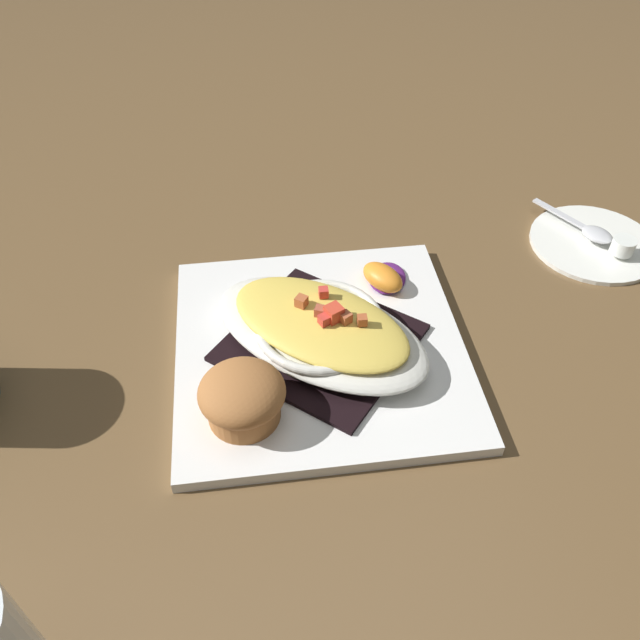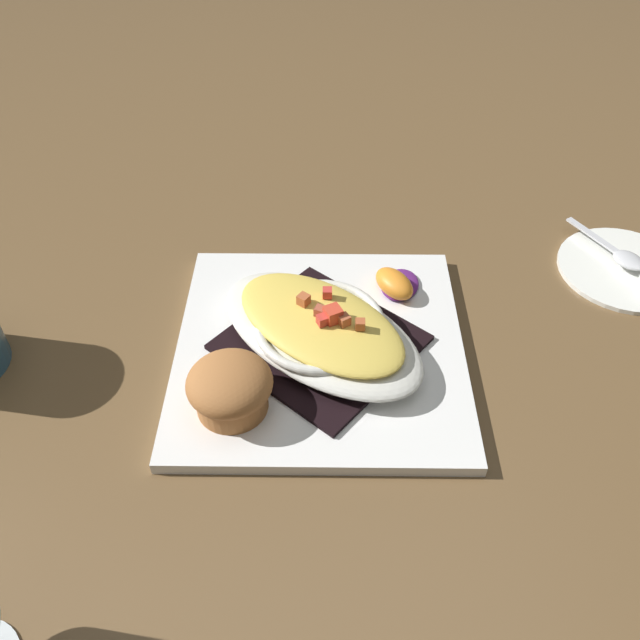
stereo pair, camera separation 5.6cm
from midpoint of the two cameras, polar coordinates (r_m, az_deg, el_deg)
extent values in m
plane|color=brown|center=(0.59, 2.72, -3.02)|extent=(2.60, 2.60, 0.00)
cube|color=white|center=(0.58, 2.74, -2.63)|extent=(0.30, 0.30, 0.01)
cube|color=black|center=(0.58, 2.76, -2.10)|extent=(0.20, 0.20, 0.00)
ellipsoid|color=silver|center=(0.57, 2.81, -1.14)|extent=(0.23, 0.22, 0.02)
torus|color=silver|center=(0.56, 2.84, -0.55)|extent=(0.16, 0.16, 0.01)
ellipsoid|color=#E7C44F|center=(0.56, 2.85, -0.33)|extent=(0.19, 0.18, 0.02)
cube|color=#BC5B31|center=(0.56, 1.39, 1.66)|extent=(0.01, 0.01, 0.01)
cube|color=#B35A36|center=(0.54, 5.05, -0.14)|extent=(0.01, 0.01, 0.01)
cube|color=#D63C33|center=(0.57, 3.46, 2.27)|extent=(0.01, 0.01, 0.01)
cube|color=#B5552D|center=(0.54, 6.49, -0.52)|extent=(0.01, 0.01, 0.01)
cube|color=#D9422B|center=(0.55, 4.07, 0.35)|extent=(0.02, 0.02, 0.01)
cube|color=red|center=(0.54, 3.58, -0.09)|extent=(0.01, 0.01, 0.01)
cube|color=#AE4F37|center=(0.55, 3.05, 0.43)|extent=(0.01, 0.01, 0.01)
cylinder|color=#A96734|center=(0.53, -4.74, -6.96)|extent=(0.06, 0.06, 0.02)
ellipsoid|color=#A76837|center=(0.51, -4.86, -5.69)|extent=(0.07, 0.07, 0.03)
ellipsoid|color=#4C0F23|center=(0.51, -4.91, -5.15)|extent=(0.03, 0.03, 0.01)
ellipsoid|color=#581F68|center=(0.64, 9.50, 2.95)|extent=(0.06, 0.05, 0.01)
ellipsoid|color=orange|center=(0.63, 9.05, 3.06)|extent=(0.05, 0.04, 0.02)
cylinder|color=white|center=(0.75, 27.17, 4.04)|extent=(0.13, 0.13, 0.01)
ellipsoid|color=silver|center=(0.74, 27.40, 4.58)|extent=(0.04, 0.04, 0.01)
cube|color=silver|center=(0.76, 24.76, 6.65)|extent=(0.07, 0.03, 0.00)
camera|label=1|loc=(0.03, -87.13, 2.82)|focal=36.54mm
camera|label=2|loc=(0.03, 92.87, -2.82)|focal=36.54mm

